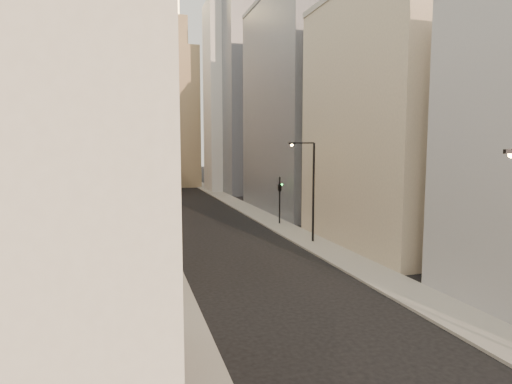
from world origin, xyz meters
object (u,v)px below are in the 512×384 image
streetlamp_mid (311,186)px  white_tower (228,90)px  clock_tower (162,101)px  traffic_light_left (147,194)px  traffic_light_right (280,188)px

streetlamp_mid → white_tower: bearing=96.5°
clock_tower → streetlamp_mid: size_ratio=5.32×
white_tower → traffic_light_left: 43.21m
white_tower → traffic_light_right: size_ratio=8.30×
streetlamp_mid → traffic_light_right: streetlamp_mid is taller
white_tower → traffic_light_right: white_tower is taller
streetlamp_mid → clock_tower: bearing=108.0°
white_tower → streetlamp_mid: bearing=-94.5°
white_tower → traffic_light_left: (-16.53, -37.02, -14.95)m
clock_tower → traffic_light_right: size_ratio=8.98×
traffic_light_left → traffic_light_right: same height
clock_tower → white_tower: clock_tower is taller
traffic_light_left → traffic_light_right: 13.33m
traffic_light_left → white_tower: bearing=-125.1°
streetlamp_mid → traffic_light_left: streetlamp_mid is taller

